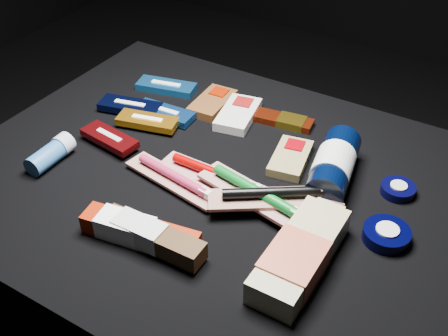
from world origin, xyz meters
The scene contains 22 objects.
ground centered at (0.00, 0.00, 0.00)m, with size 3.00×3.00×0.00m, color black.
cloth_table centered at (0.00, 0.00, 0.20)m, with size 0.98×0.78×0.40m, color black.
luna_bar_0 centered at (-0.27, 0.22, 0.41)m, with size 0.15×0.08×0.02m.
luna_bar_1 centered at (-0.20, 0.12, 0.41)m, with size 0.14×0.06×0.02m.
luna_bar_2 centered at (-0.28, 0.10, 0.41)m, with size 0.15×0.08×0.02m.
luna_bar_3 centered at (-0.21, 0.07, 0.42)m, with size 0.14×0.08×0.02m.
luna_bar_4 centered at (-0.24, -0.02, 0.42)m, with size 0.13×0.06×0.02m.
clif_bar_0 centered at (-0.14, 0.22, 0.41)m, with size 0.07×0.13×0.02m.
clif_bar_1 centered at (-0.06, 0.20, 0.41)m, with size 0.09×0.14×0.02m.
clif_bar_2 centered at (0.10, 0.12, 0.41)m, with size 0.09×0.13×0.02m.
power_bar centered at (0.03, 0.23, 0.41)m, with size 0.14×0.06×0.02m.
lotion_bottle centered at (0.20, 0.10, 0.44)m, with size 0.10×0.23×0.07m.
cream_tin_upper centered at (0.31, 0.13, 0.41)m, with size 0.06×0.06×0.02m.
cream_tin_lower centered at (0.33, 0.01, 0.41)m, with size 0.08×0.08×0.02m.
bodywash_bottle centered at (0.23, -0.12, 0.42)m, with size 0.08×0.24×0.05m.
deodorant_stick centered at (-0.30, -0.13, 0.42)m, with size 0.04×0.10×0.04m.
toothbrush_pack_0 centered at (0.01, -0.01, 0.41)m, with size 0.23×0.05×0.03m.
toothbrush_pack_1 centered at (-0.05, -0.06, 0.42)m, with size 0.21×0.08×0.02m.
toothbrush_pack_2 centered at (0.11, -0.03, 0.42)m, with size 0.25×0.10×0.03m.
toothbrush_pack_3 centered at (0.14, -0.02, 0.43)m, with size 0.23×0.18×0.03m.
toothpaste_carton_red centered at (-0.02, -0.21, 0.42)m, with size 0.21×0.08×0.04m.
toothpaste_carton_green centered at (0.00, -0.21, 0.42)m, with size 0.19×0.05×0.04m.
Camera 1 is at (0.45, -0.70, 1.08)m, focal length 45.00 mm.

